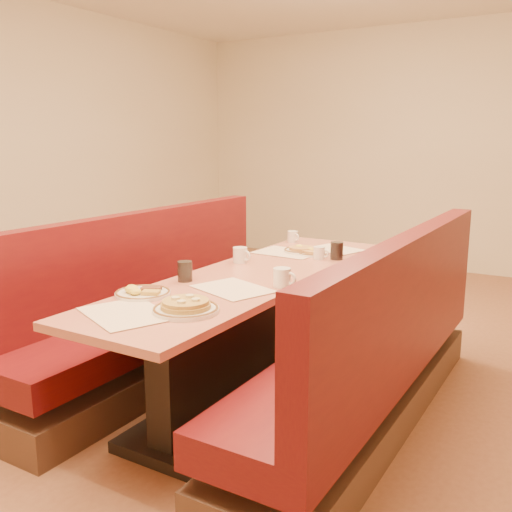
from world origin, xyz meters
The scene contains 19 objects.
ground centered at (0.00, 0.00, 0.00)m, with size 8.00×8.00×0.00m, color #9E6647.
room_envelope centered at (0.00, 0.00, 1.93)m, with size 6.04×8.04×2.82m.
diner_table centered at (0.00, 0.00, 0.37)m, with size 0.70×2.50×0.75m.
booth_left centered at (-0.73, 0.00, 0.36)m, with size 0.55×2.50×1.05m.
booth_right centered at (0.73, 0.00, 0.36)m, with size 0.55×2.50×1.05m.
placemat_near_left centered at (-0.09, -0.96, 0.75)m, with size 0.42×0.31×0.00m, color beige.
placemat_near_right centered at (0.09, -0.36, 0.75)m, with size 0.39×0.29×0.00m, color beige.
placemat_far_left centered at (-0.12, 0.64, 0.75)m, with size 0.41×0.31×0.00m, color beige.
placemat_far_right centered at (0.12, 0.91, 0.75)m, with size 0.35×0.26×0.00m, color beige.
pancake_plate centered at (0.12, -0.80, 0.77)m, with size 0.30×0.30×0.07m.
eggs_plate centered at (-0.24, -0.69, 0.77)m, with size 0.28×0.28×0.06m.
extra_plate_mid centered at (0.06, 0.67, 0.76)m, with size 0.21×0.21×0.04m.
extra_plate_far centered at (-0.04, 0.70, 0.77)m, with size 0.25×0.25×0.05m.
coffee_mug_a centered at (0.28, -0.18, 0.80)m, with size 0.13×0.09×0.10m.
coffee_mug_b centered at (-0.23, 0.21, 0.80)m, with size 0.13×0.09×0.10m.
coffee_mug_c centered at (0.16, 0.57, 0.79)m, with size 0.11×0.08×0.08m.
coffee_mug_d centered at (-0.28, 1.03, 0.79)m, with size 0.11×0.08×0.08m.
soda_tumbler_near centered at (-0.23, -0.35, 0.81)m, with size 0.08×0.08×0.11m.
soda_tumbler_mid centered at (0.25, 0.62, 0.81)m, with size 0.08×0.08×0.11m.
Camera 1 is at (1.66, -2.75, 1.52)m, focal length 40.00 mm.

